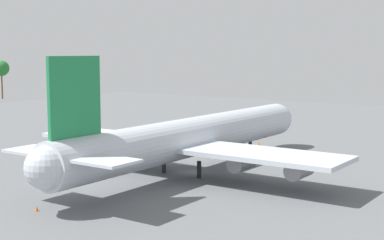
# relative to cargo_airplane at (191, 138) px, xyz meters

# --- Properties ---
(ground_plane) EXTENTS (270.07, 270.07, 0.00)m
(ground_plane) POSITION_rel_cargo_airplane_xyz_m (0.27, 0.00, -5.82)
(ground_plane) COLOR slate
(cargo_airplane) EXTENTS (67.52, 54.75, 19.42)m
(cargo_airplane) POSITION_rel_cargo_airplane_xyz_m (0.00, 0.00, 0.00)
(cargo_airplane) COLOR silver
(cargo_airplane) RESTS_ON ground_plane
(safety_cone_nose) EXTENTS (0.59, 0.59, 0.84)m
(safety_cone_nose) POSITION_rel_cargo_airplane_xyz_m (30.65, 3.90, -5.40)
(safety_cone_nose) COLOR orange
(safety_cone_nose) RESTS_ON ground_plane
(safety_cone_tail) EXTENTS (0.46, 0.46, 0.66)m
(safety_cone_tail) POSITION_rel_cargo_airplane_xyz_m (-30.11, 2.61, -5.49)
(safety_cone_tail) COLOR orange
(safety_cone_tail) RESTS_ON ground_plane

